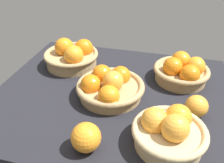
# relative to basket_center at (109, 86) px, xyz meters

# --- Properties ---
(market_tray) EXTENTS (0.84, 0.72, 0.03)m
(market_tray) POSITION_rel_basket_center_xyz_m (-0.00, -0.02, -0.05)
(market_tray) COLOR black
(market_tray) RESTS_ON ground
(basket_center) EXTENTS (0.24, 0.24, 0.10)m
(basket_center) POSITION_rel_basket_center_xyz_m (0.00, 0.00, 0.00)
(basket_center) COLOR tan
(basket_center) RESTS_ON market_tray
(basket_far_left) EXTENTS (0.21, 0.21, 0.12)m
(basket_far_left) POSITION_rel_basket_center_xyz_m (-0.21, 0.18, 0.01)
(basket_far_left) COLOR tan
(basket_far_left) RESTS_ON market_tray
(basket_near_right) EXTENTS (0.23, 0.23, 0.12)m
(basket_near_right) POSITION_rel_basket_center_xyz_m (0.21, -0.18, 0.01)
(basket_near_right) COLOR tan
(basket_near_right) RESTS_ON market_tray
(basket_near_left) EXTENTS (0.21, 0.21, 0.11)m
(basket_near_left) POSITION_rel_basket_center_xyz_m (-0.24, -0.17, 0.00)
(basket_near_left) COLOR tan
(basket_near_left) RESTS_ON market_tray
(loose_orange_front_gap) EXTENTS (0.07, 0.07, 0.07)m
(loose_orange_front_gap) POSITION_rel_basket_center_xyz_m (-0.29, 0.03, -0.00)
(loose_orange_front_gap) COLOR #F49E33
(loose_orange_front_gap) RESTS_ON market_tray
(loose_orange_back_gap) EXTENTS (0.08, 0.08, 0.08)m
(loose_orange_back_gap) POSITION_rel_basket_center_xyz_m (-0.01, 0.25, 0.00)
(loose_orange_back_gap) COLOR orange
(loose_orange_back_gap) RESTS_ON market_tray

